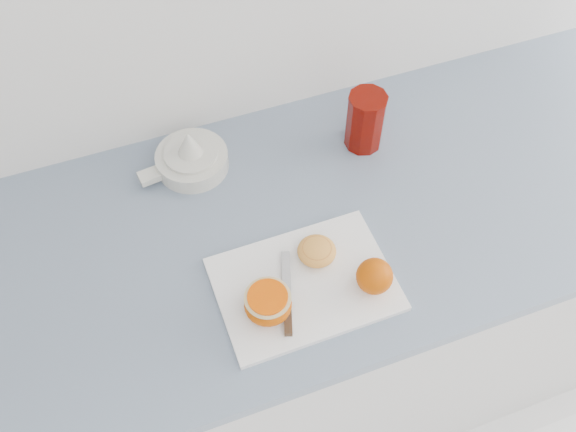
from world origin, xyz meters
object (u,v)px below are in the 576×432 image
(citrus_juicer, at_px, (191,158))
(red_tumbler, at_px, (365,122))
(counter, at_px, (294,322))
(cutting_board, at_px, (305,284))
(half_orange, at_px, (268,303))

(citrus_juicer, bearing_deg, red_tumbler, -9.56)
(counter, bearing_deg, red_tumbler, 34.07)
(counter, height_order, cutting_board, cutting_board)
(cutting_board, bearing_deg, half_orange, -159.23)
(cutting_board, relative_size, citrus_juicer, 1.67)
(cutting_board, distance_m, red_tumbler, 0.37)
(half_orange, relative_size, citrus_juicer, 0.44)
(cutting_board, xyz_separation_m, red_tumbler, (0.24, 0.28, 0.05))
(half_orange, xyz_separation_m, citrus_juicer, (-0.04, 0.37, -0.01))
(red_tumbler, bearing_deg, half_orange, -135.68)
(counter, relative_size, half_orange, 29.62)
(cutting_board, height_order, citrus_juicer, citrus_juicer)
(cutting_board, xyz_separation_m, half_orange, (-0.08, -0.03, 0.03))
(counter, xyz_separation_m, citrus_juicer, (-0.15, 0.20, 0.47))
(red_tumbler, bearing_deg, cutting_board, -130.43)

